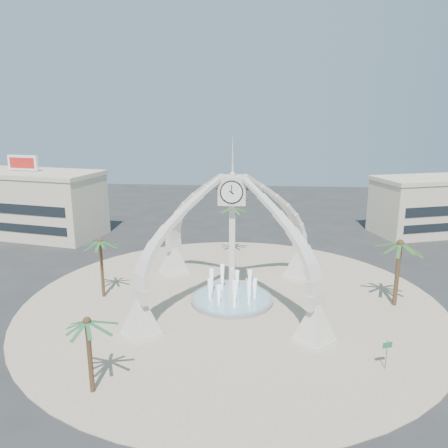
# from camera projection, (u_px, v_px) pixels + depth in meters

# --- Properties ---
(ground) EXTENTS (140.00, 140.00, 0.00)m
(ground) POSITION_uv_depth(u_px,v_px,m) (232.00, 302.00, 42.49)
(ground) COLOR #282828
(ground) RESTS_ON ground
(plaza) EXTENTS (40.00, 40.00, 0.06)m
(plaza) POSITION_uv_depth(u_px,v_px,m) (232.00, 301.00, 42.49)
(plaza) COLOR #B9AC8A
(plaza) RESTS_ON ground
(clock_tower) EXTENTS (17.94, 17.94, 16.30)m
(clock_tower) POSITION_uv_depth(u_px,v_px,m) (232.00, 238.00, 40.89)
(clock_tower) COLOR beige
(clock_tower) RESTS_ON ground
(fountain) EXTENTS (8.00, 8.00, 3.62)m
(fountain) POSITION_uv_depth(u_px,v_px,m) (232.00, 299.00, 42.42)
(fountain) COLOR gray
(fountain) RESTS_ON ground
(building_nw) EXTENTS (23.75, 13.73, 11.90)m
(building_nw) POSITION_uv_depth(u_px,v_px,m) (27.00, 203.00, 65.04)
(building_nw) COLOR beige
(building_nw) RESTS_ON ground
(building_ne) EXTENTS (21.87, 14.17, 8.60)m
(building_ne) POSITION_uv_depth(u_px,v_px,m) (441.00, 205.00, 66.13)
(building_ne) COLOR beige
(building_ne) RESTS_ON ground
(palm_east) EXTENTS (4.48, 4.48, 7.02)m
(palm_east) POSITION_uv_depth(u_px,v_px,m) (400.00, 244.00, 40.18)
(palm_east) COLOR brown
(palm_east) RESTS_ON ground
(palm_west) EXTENTS (3.82, 3.82, 6.48)m
(palm_west) POSITION_uv_depth(u_px,v_px,m) (100.00, 242.00, 42.21)
(palm_west) COLOR brown
(palm_west) RESTS_ON ground
(palm_north) EXTENTS (4.68, 4.68, 7.22)m
(palm_north) POSITION_uv_depth(u_px,v_px,m) (233.00, 208.00, 54.22)
(palm_north) COLOR brown
(palm_north) RESTS_ON ground
(palm_south) EXTENTS (4.46, 4.46, 5.75)m
(palm_south) POSITION_uv_depth(u_px,v_px,m) (87.00, 322.00, 27.52)
(palm_south) COLOR brown
(palm_south) RESTS_ON ground
(street_sign) EXTENTS (0.81, 0.30, 2.32)m
(street_sign) POSITION_uv_depth(u_px,v_px,m) (387.00, 349.00, 30.87)
(street_sign) COLOR slate
(street_sign) RESTS_ON ground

